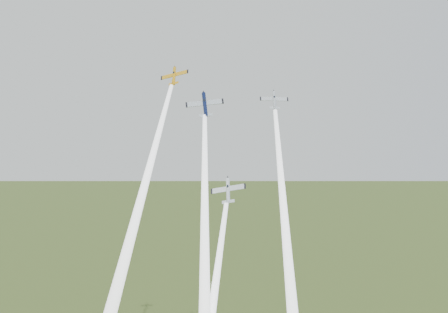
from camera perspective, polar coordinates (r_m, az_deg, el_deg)
plane_yellow at (r=139.16m, az=-5.09°, el=8.17°), size 7.31×7.14×7.75m
smoke_trail_yellow at (r=120.41m, az=-8.23°, el=-3.54°), size 12.03×38.31×48.89m
plane_navy at (r=127.20m, az=-1.96°, el=5.30°), size 9.53×6.59×8.48m
smoke_trail_navy at (r=108.03m, az=-1.98°, el=-9.11°), size 3.88×41.30×51.96m
plane_silver_right at (r=133.60m, az=5.13°, el=5.73°), size 6.77×5.10×6.06m
smoke_trail_silver_right at (r=113.50m, az=6.36°, el=-8.47°), size 3.68×43.11×54.30m
plane_silver_low at (r=118.25m, az=0.41°, el=-3.47°), size 7.84×7.13×7.97m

